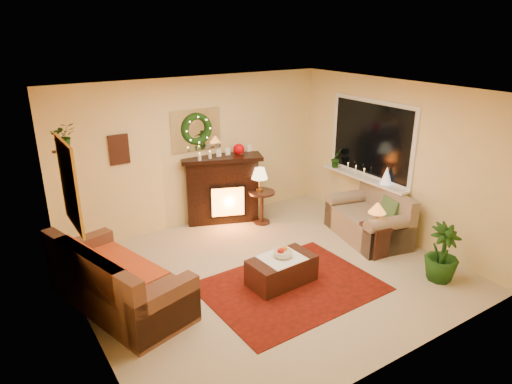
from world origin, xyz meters
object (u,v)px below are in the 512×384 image
fireplace (222,192)px  sofa (119,275)px  coffee_table (282,270)px  side_table_round (262,206)px  loveseat (368,214)px  end_table_square (377,237)px

fireplace → sofa: bearing=-124.8°
fireplace → coffee_table: fireplace is taller
side_table_round → sofa: bearing=-158.6°
loveseat → end_table_square: bearing=-108.3°
fireplace → loveseat: bearing=-28.3°
coffee_table → fireplace: bearing=77.9°
coffee_table → end_table_square: bearing=-6.2°
coffee_table → loveseat: bearing=7.5°
sofa → fireplace: fireplace is taller
fireplace → loveseat: (1.70, -1.96, -0.13)m
sofa → end_table_square: sofa is taller
side_table_round → coffee_table: side_table_round is taller
fireplace → coffee_table: 2.40m
sofa → fireplace: (2.40, 1.64, 0.12)m
sofa → fireplace: 2.91m
sofa → end_table_square: size_ratio=4.14×
fireplace → end_table_square: bearing=-39.3°
fireplace → loveseat: 2.60m
fireplace → end_table_square: size_ratio=2.54×
end_table_square → coffee_table: bearing=177.0°
sofa → loveseat: (4.10, -0.32, -0.01)m
sofa → coffee_table: sofa is taller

